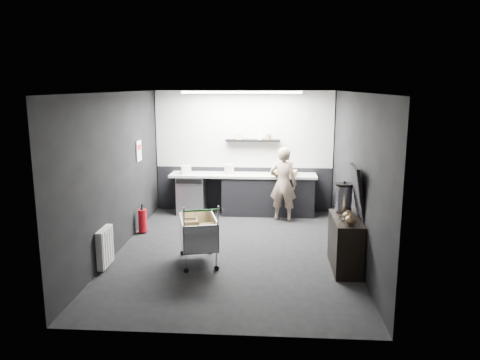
{
  "coord_description": "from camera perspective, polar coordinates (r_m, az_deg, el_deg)",
  "views": [
    {
      "loc": [
        0.62,
        -7.63,
        2.81
      ],
      "look_at": [
        0.07,
        0.4,
        1.18
      ],
      "focal_mm": 35.0,
      "sensor_mm": 36.0,
      "label": 1
    }
  ],
  "objects": [
    {
      "name": "prep_counter",
      "position": [
        10.33,
        1.12,
        -1.69
      ],
      "size": [
        3.2,
        0.61,
        0.9
      ],
      "color": "black",
      "rests_on": "floor"
    },
    {
      "name": "radiator",
      "position": [
        7.61,
        -16.14,
        -7.87
      ],
      "size": [
        0.1,
        0.5,
        0.6
      ],
      "primitive_type": "cube",
      "color": "silver",
      "rests_on": "wall_left"
    },
    {
      "name": "wall_right",
      "position": [
        7.89,
        13.93,
        0.47
      ],
      "size": [
        0.0,
        5.5,
        5.5
      ],
      "primitive_type": "plane",
      "rotation": [
        1.57,
        0.0,
        -1.57
      ],
      "color": "black",
      "rests_on": "floor"
    },
    {
      "name": "sideboard",
      "position": [
        7.49,
        12.79,
        -6.63
      ],
      "size": [
        0.46,
        1.08,
        1.62
      ],
      "color": "black",
      "rests_on": "floor"
    },
    {
      "name": "pink_tub",
      "position": [
        10.25,
        -1.33,
        1.33
      ],
      "size": [
        0.21,
        0.21,
        0.21
      ],
      "primitive_type": "cylinder",
      "color": "silver",
      "rests_on": "prep_counter"
    },
    {
      "name": "wall_front",
      "position": [
        5.13,
        -3.19,
        -5.08
      ],
      "size": [
        5.5,
        0.0,
        5.5
      ],
      "primitive_type": "plane",
      "rotation": [
        -1.57,
        0.0,
        0.0
      ],
      "color": "black",
      "rests_on": "floor"
    },
    {
      "name": "kitchen_wall_panel",
      "position": [
        10.42,
        0.49,
        6.19
      ],
      "size": [
        3.95,
        0.02,
        1.7
      ],
      "primitive_type": "cube",
      "color": "#BCBCB8",
      "rests_on": "wall_back"
    },
    {
      "name": "floor",
      "position": [
        8.15,
        -0.69,
        -8.69
      ],
      "size": [
        5.5,
        5.5,
        0.0
      ],
      "primitive_type": "plane",
      "color": "black",
      "rests_on": "ground"
    },
    {
      "name": "cardboard_box",
      "position": [
        10.17,
        5.4,
        0.9
      ],
      "size": [
        0.59,
        0.49,
        0.1
      ],
      "primitive_type": "cube",
      "rotation": [
        0.0,
        0.0,
        -0.19
      ],
      "color": "tan",
      "rests_on": "prep_counter"
    },
    {
      "name": "wall_back",
      "position": [
        10.5,
        0.49,
        3.48
      ],
      "size": [
        5.5,
        0.0,
        5.5
      ],
      "primitive_type": "plane",
      "rotation": [
        1.57,
        0.0,
        0.0
      ],
      "color": "black",
      "rests_on": "floor"
    },
    {
      "name": "dado_panel",
      "position": [
        10.63,
        0.48,
        -1.08
      ],
      "size": [
        3.95,
        0.02,
        1.0
      ],
      "primitive_type": "cube",
      "color": "black",
      "rests_on": "wall_back"
    },
    {
      "name": "shopping_cart",
      "position": [
        7.53,
        -5.13,
        -6.57
      ],
      "size": [
        0.77,
        1.05,
        1.01
      ],
      "color": "silver",
      "rests_on": "floor"
    },
    {
      "name": "floating_shelf",
      "position": [
        10.32,
        1.56,
        4.85
      ],
      "size": [
        1.2,
        0.22,
        0.04
      ],
      "primitive_type": "cube",
      "color": "black",
      "rests_on": "wall_back"
    },
    {
      "name": "poster",
      "position": [
        9.38,
        -12.23,
        3.5
      ],
      "size": [
        0.02,
        0.3,
        0.4
      ],
      "primitive_type": "cube",
      "color": "white",
      "rests_on": "wall_left"
    },
    {
      "name": "poster_red_band",
      "position": [
        9.37,
        -12.22,
        3.92
      ],
      "size": [
        0.02,
        0.22,
        0.1
      ],
      "primitive_type": "cube",
      "color": "red",
      "rests_on": "poster"
    },
    {
      "name": "fire_extinguisher",
      "position": [
        9.24,
        -11.78,
        -4.75
      ],
      "size": [
        0.17,
        0.17,
        0.55
      ],
      "color": "red",
      "rests_on": "floor"
    },
    {
      "name": "wall_left",
      "position": [
        8.19,
        -14.8,
        0.83
      ],
      "size": [
        0.0,
        5.5,
        5.5
      ],
      "primitive_type": "plane",
      "rotation": [
        1.57,
        0.0,
        1.57
      ],
      "color": "black",
      "rests_on": "floor"
    },
    {
      "name": "person",
      "position": [
        9.81,
        5.29,
        -0.49
      ],
      "size": [
        0.64,
        0.5,
        1.57
      ],
      "primitive_type": "imported",
      "rotation": [
        0.0,
        0.0,
        2.91
      ],
      "color": "#C2B299",
      "rests_on": "floor"
    },
    {
      "name": "white_container",
      "position": [
        10.33,
        -6.61,
        1.25
      ],
      "size": [
        0.25,
        0.22,
        0.18
      ],
      "primitive_type": "cube",
      "rotation": [
        0.0,
        0.0,
        0.34
      ],
      "color": "silver",
      "rests_on": "prep_counter"
    },
    {
      "name": "wall_clock",
      "position": [
        10.4,
        8.28,
        7.72
      ],
      "size": [
        0.2,
        0.03,
        0.2
      ],
      "primitive_type": "cylinder",
      "rotation": [
        1.57,
        0.0,
        0.0
      ],
      "color": "silver",
      "rests_on": "wall_back"
    },
    {
      "name": "ceiling",
      "position": [
        7.65,
        -0.74,
        10.65
      ],
      "size": [
        5.5,
        5.5,
        0.0
      ],
      "primitive_type": "plane",
      "rotation": [
        3.14,
        0.0,
        0.0
      ],
      "color": "white",
      "rests_on": "wall_back"
    },
    {
      "name": "ceiling_strip",
      "position": [
        9.5,
        0.18,
        10.63
      ],
      "size": [
        2.4,
        0.2,
        0.04
      ],
      "primitive_type": "cube",
      "color": "white",
      "rests_on": "ceiling"
    }
  ]
}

